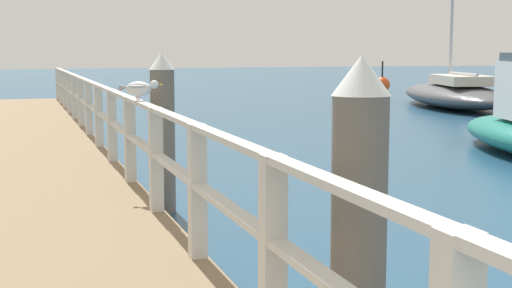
% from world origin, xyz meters
% --- Properties ---
extents(pier_deck, '(2.31, 24.71, 0.38)m').
position_xyz_m(pier_deck, '(0.00, 12.36, 0.19)').
color(pier_deck, '#846B4C').
rests_on(pier_deck, ground_plane).
extents(pier_railing, '(0.12, 23.23, 0.98)m').
position_xyz_m(pier_railing, '(1.08, 12.36, 0.99)').
color(pier_railing, beige).
rests_on(pier_railing, pier_deck).
extents(dock_piling_near, '(0.29, 0.29, 1.86)m').
position_xyz_m(dock_piling_near, '(1.46, 3.89, 0.94)').
color(dock_piling_near, '#6B6056').
rests_on(dock_piling_near, ground_plane).
extents(dock_piling_far, '(0.29, 0.29, 1.86)m').
position_xyz_m(dock_piling_far, '(1.46, 9.05, 0.94)').
color(dock_piling_far, '#6B6056').
rests_on(dock_piling_far, ground_plane).
extents(seagull_foreground, '(0.42, 0.30, 0.21)m').
position_xyz_m(seagull_foreground, '(1.08, 8.34, 1.49)').
color(seagull_foreground, white).
rests_on(seagull_foreground, pier_railing).
extents(boat_0, '(4.49, 8.11, 9.52)m').
position_xyz_m(boat_0, '(13.65, 21.92, 0.46)').
color(boat_0, '#4C4C51').
rests_on(boat_0, ground_plane).
extents(channel_buoy, '(0.70, 0.70, 1.40)m').
position_xyz_m(channel_buoy, '(15.53, 30.56, 0.36)').
color(channel_buoy, '#E54C19').
rests_on(channel_buoy, ground_plane).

